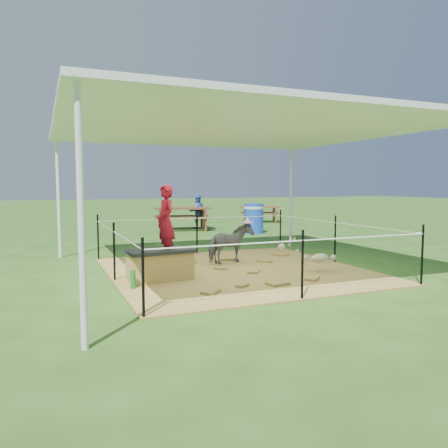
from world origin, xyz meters
name	(u,v)px	position (x,y,z in m)	size (l,w,h in m)	color
ground	(236,271)	(0.00, 0.00, 0.00)	(90.00, 90.00, 0.00)	#2D5919
hay_patch	(236,271)	(0.00, 0.00, 0.01)	(4.60, 4.60, 0.03)	brown
canopy_tent	(237,127)	(0.00, 0.00, 2.69)	(6.30, 6.30, 2.90)	silver
rope_fence	(236,238)	(0.00, 0.00, 0.64)	(4.54, 4.54, 1.00)	black
straw_bale	(160,266)	(-1.54, -0.29, 0.26)	(1.03, 0.52, 0.46)	#B68442
dark_cloth	(160,251)	(-1.54, -0.29, 0.52)	(1.10, 0.57, 0.06)	black
woman	(166,216)	(-1.44, -0.29, 1.11)	(0.45, 0.30, 1.24)	#A40F24
green_bottle	(133,279)	(-2.09, -0.74, 0.17)	(0.08, 0.08, 0.29)	#1A7926
pony	(230,244)	(0.18, 0.69, 0.44)	(0.44, 0.96, 0.81)	#4C4C51
pink_hat	(230,221)	(0.18, 0.69, 0.90)	(0.25, 0.25, 0.12)	pink
foal	(320,256)	(1.35, -0.74, 0.31)	(1.02, 0.57, 0.57)	#BFB08C
trash_barrel	(254,219)	(3.25, 5.76, 0.50)	(0.65, 0.65, 1.00)	blue
picnic_table_near	(182,219)	(1.35, 7.75, 0.41)	(1.99, 1.44, 0.83)	#56301D
picnic_table_far	(260,214)	(5.53, 9.72, 0.35)	(1.68, 1.21, 0.70)	#56361D
distant_person	(197,211)	(2.06, 8.14, 0.64)	(0.62, 0.48, 1.28)	blue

